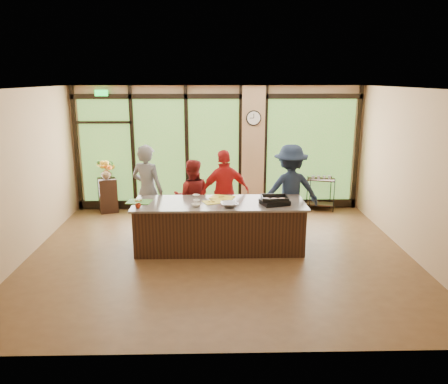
{
  "coord_description": "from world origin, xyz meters",
  "views": [
    {
      "loc": [
        -0.1,
        -7.53,
        3.17
      ],
      "look_at": [
        0.09,
        0.4,
        1.09
      ],
      "focal_mm": 35.0,
      "sensor_mm": 36.0,
      "label": 1
    }
  ],
  "objects_px": {
    "island_base": "(219,227)",
    "flower_stand": "(108,195)",
    "cook_right": "(290,191)",
    "cook_left": "(148,191)",
    "roasting_pan": "(275,202)",
    "bar_cart": "(321,189)"
  },
  "relations": [
    {
      "from": "island_base",
      "to": "cook_right",
      "type": "xyz_separation_m",
      "value": [
        1.45,
        0.74,
        0.5
      ]
    },
    {
      "from": "island_base",
      "to": "roasting_pan",
      "type": "relative_size",
      "value": 6.48
    },
    {
      "from": "cook_left",
      "to": "bar_cart",
      "type": "relative_size",
      "value": 2.17
    },
    {
      "from": "cook_right",
      "to": "roasting_pan",
      "type": "relative_size",
      "value": 3.95
    },
    {
      "from": "cook_right",
      "to": "bar_cart",
      "type": "xyz_separation_m",
      "value": [
        1.06,
        1.71,
        -0.42
      ]
    },
    {
      "from": "flower_stand",
      "to": "cook_right",
      "type": "bearing_deg",
      "value": -43.32
    },
    {
      "from": "island_base",
      "to": "cook_left",
      "type": "xyz_separation_m",
      "value": [
        -1.45,
        0.8,
        0.51
      ]
    },
    {
      "from": "cook_right",
      "to": "flower_stand",
      "type": "distance_m",
      "value": 4.5
    },
    {
      "from": "roasting_pan",
      "to": "bar_cart",
      "type": "bearing_deg",
      "value": 41.52
    },
    {
      "from": "cook_left",
      "to": "flower_stand",
      "type": "height_order",
      "value": "cook_left"
    },
    {
      "from": "cook_right",
      "to": "bar_cart",
      "type": "bearing_deg",
      "value": -127.62
    },
    {
      "from": "island_base",
      "to": "flower_stand",
      "type": "height_order",
      "value": "island_base"
    },
    {
      "from": "roasting_pan",
      "to": "flower_stand",
      "type": "bearing_deg",
      "value": 126.15
    },
    {
      "from": "island_base",
      "to": "cook_left",
      "type": "relative_size",
      "value": 1.64
    },
    {
      "from": "cook_right",
      "to": "cook_left",
      "type": "bearing_deg",
      "value": -6.95
    },
    {
      "from": "bar_cart",
      "to": "roasting_pan",
      "type": "bearing_deg",
      "value": -101.91
    },
    {
      "from": "flower_stand",
      "to": "bar_cart",
      "type": "relative_size",
      "value": 0.95
    },
    {
      "from": "cook_right",
      "to": "flower_stand",
      "type": "relative_size",
      "value": 2.28
    },
    {
      "from": "cook_left",
      "to": "roasting_pan",
      "type": "relative_size",
      "value": 3.96
    },
    {
      "from": "cook_right",
      "to": "flower_stand",
      "type": "bearing_deg",
      "value": -28.25
    },
    {
      "from": "cook_left",
      "to": "bar_cart",
      "type": "xyz_separation_m",
      "value": [
        3.96,
        1.65,
        -0.42
      ]
    },
    {
      "from": "cook_left",
      "to": "flower_stand",
      "type": "xyz_separation_m",
      "value": [
        -1.23,
        1.65,
        -0.53
      ]
    }
  ]
}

